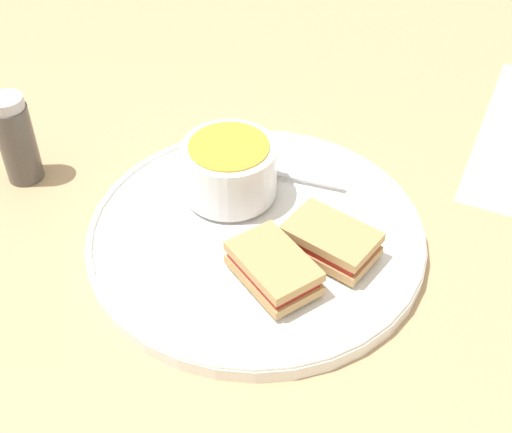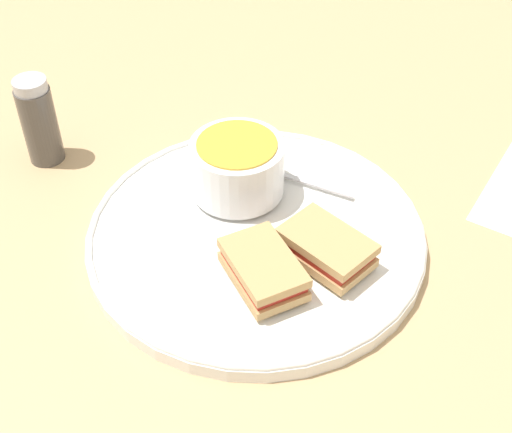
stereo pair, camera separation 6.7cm
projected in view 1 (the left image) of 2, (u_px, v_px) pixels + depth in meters
ground_plane at (256, 242)px, 0.70m from camera, size 2.40×2.40×0.00m
plate at (256, 235)px, 0.69m from camera, size 0.33×0.33×0.02m
soup_bowl at (230, 169)px, 0.70m from camera, size 0.09×0.09×0.06m
spoon at (256, 167)px, 0.75m from camera, size 0.12×0.05×0.01m
sandwich_half_near at (273, 268)px, 0.63m from camera, size 0.10×0.08×0.03m
sandwich_half_far at (331, 241)px, 0.65m from camera, size 0.08×0.06×0.03m
salt_shaker at (17, 139)px, 0.74m from camera, size 0.04×0.04×0.10m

